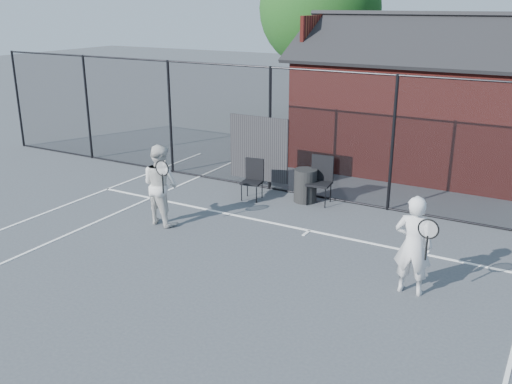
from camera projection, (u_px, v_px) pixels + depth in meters
The scene contains 10 objects.
ground at pixel (231, 293), 9.09m from camera, with size 80.00×80.00×0.00m, color #41464A.
court_lines at pixel (181, 332), 8.00m from camera, with size 11.02×18.00×0.01m.
fence at pixel (336, 140), 12.90m from camera, with size 22.04×3.00×3.00m.
clubhouse at pixel (418, 109), 15.77m from camera, with size 6.50×4.36×4.19m.
tree_left at pixel (320, 8), 21.00m from camera, with size 4.48×4.48×6.44m.
player_front at pixel (413, 245), 8.87m from camera, with size 0.74×0.55×1.62m.
player_back at pixel (161, 185), 11.72m from camera, with size 0.96×0.76×1.69m.
chair_left at pixel (252, 181), 13.25m from camera, with size 0.45×0.47×0.93m, color black.
chair_right at pixel (319, 181), 12.95m from camera, with size 0.52×0.54×1.07m, color black.
waste_bin at pixel (305, 185), 13.16m from camera, with size 0.53×0.53×0.77m, color black.
Camera 1 is at (4.35, -6.85, 4.41)m, focal length 40.00 mm.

